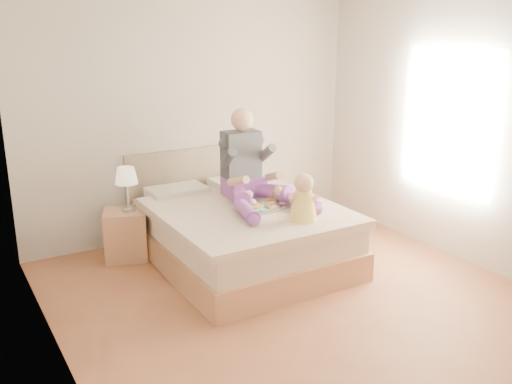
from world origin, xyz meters
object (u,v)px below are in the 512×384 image
bed (238,230)px  adult (250,173)px  baby (303,201)px  nightstand (126,235)px  tray (261,204)px

bed → adult: adult is taller
baby → adult: bearing=123.4°
bed → nightstand: 1.17m
nightstand → adult: size_ratio=0.46×
nightstand → adult: adult is taller
adult → baby: adult is taller
nightstand → baby: size_ratio=1.19×
tray → adult: bearing=77.5°
nightstand → adult: (1.17, -0.54, 0.63)m
tray → bed: bearing=112.9°
adult → tray: bearing=-95.9°
nightstand → baby: 1.93m
bed → baby: baby is taller
bed → adult: size_ratio=1.88×
nightstand → baby: (1.28, -1.35, 0.53)m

